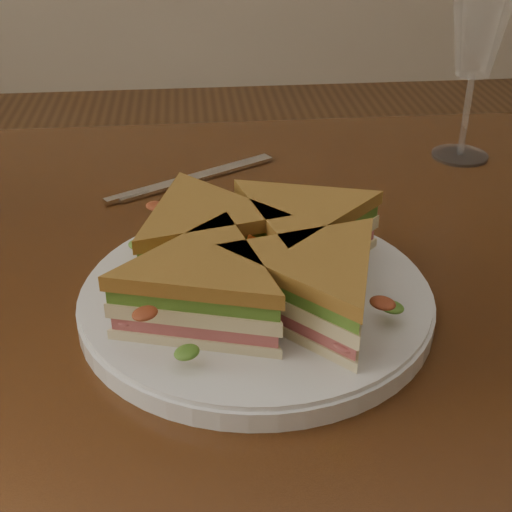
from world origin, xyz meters
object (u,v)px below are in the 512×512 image
object	(u,v)px
wine_glass	(479,33)
spoon	(229,216)
knife	(187,181)
table	(189,368)
plate	(256,300)
sandwich_wedges	(256,261)

from	to	relation	value
wine_glass	spoon	bearing A→B (deg)	-154.57
knife	table	bearing A→B (deg)	-121.60
table	plate	size ratio (longest dim) A/B	4.17
table	sandwich_wedges	distance (m)	0.16
sandwich_wedges	spoon	world-z (taller)	sandwich_wedges
table	wine_glass	size ratio (longest dim) A/B	5.80
table	wine_glass	world-z (taller)	wine_glass
spoon	knife	world-z (taller)	spoon
sandwich_wedges	knife	bearing A→B (deg)	101.78
spoon	knife	size ratio (longest dim) A/B	0.95
sandwich_wedges	spoon	distance (m)	0.17
plate	sandwich_wedges	bearing A→B (deg)	180.00
sandwich_wedges	spoon	bearing A→B (deg)	94.38
knife	wine_glass	size ratio (longest dim) A/B	0.93
knife	wine_glass	bearing A→B (deg)	-22.76
table	knife	world-z (taller)	knife
spoon	knife	xyz separation A→B (m)	(-0.04, 0.10, -0.00)
plate	spoon	xyz separation A→B (m)	(-0.01, 0.16, -0.00)
plate	sandwich_wedges	size ratio (longest dim) A/B	0.98
table	plate	xyz separation A→B (m)	(0.06, -0.05, 0.11)
sandwich_wedges	knife	xyz separation A→B (m)	(-0.05, 0.26, -0.04)
plate	table	bearing A→B (deg)	140.37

